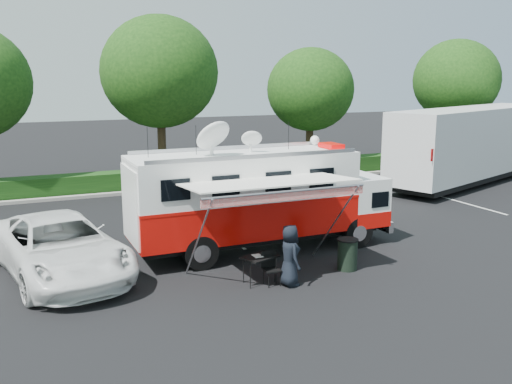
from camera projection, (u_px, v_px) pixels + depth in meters
ground_plane at (262, 250)px, 19.25m from camera, size 120.00×120.00×0.00m
back_border at (182, 90)px, 30.26m from camera, size 60.00×6.14×8.87m
stall_lines at (218, 230)px, 21.74m from camera, size 24.12×5.50×0.01m
command_truck at (260, 197)px, 18.85m from camera, size 8.84×2.43×4.25m
awning at (271, 185)px, 16.09m from camera, size 4.83×2.50×2.92m
white_suv at (62, 276)px, 16.75m from camera, size 4.05×6.77×1.76m
person at (289, 285)px, 16.02m from camera, size 0.57×0.86×1.74m
folding_table at (260, 258)px, 15.98m from camera, size 1.13×0.96×0.82m
folding_chair at (270, 265)px, 16.01m from camera, size 0.48×0.50×0.94m
trash_bin at (347, 254)px, 17.21m from camera, size 0.64×0.64×0.95m
semi_trailer at (472, 144)px, 30.76m from camera, size 13.35×7.19×4.07m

